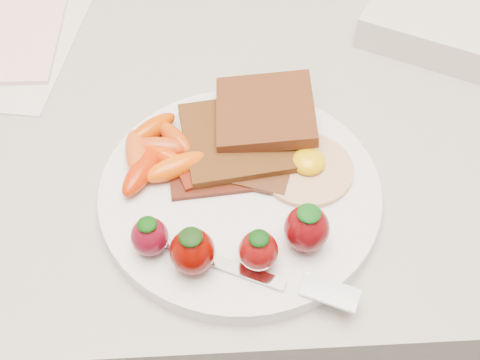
{
  "coord_description": "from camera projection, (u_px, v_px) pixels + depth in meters",
  "views": [
    {
      "loc": [
        -0.01,
        1.2,
        1.37
      ],
      "look_at": [
        0.01,
        1.56,
        0.93
      ],
      "focal_mm": 45.0,
      "sensor_mm": 36.0,
      "label": 1
    }
  ],
  "objects": [
    {
      "name": "counter",
      "position": [
        229.0,
        289.0,
        1.03
      ],
      "size": [
        2.0,
        0.6,
        0.9
      ],
      "primitive_type": "cube",
      "color": "gray",
      "rests_on": "ground"
    },
    {
      "name": "fried_egg",
      "position": [
        307.0,
        167.0,
        0.58
      ],
      "size": [
        0.11,
        0.11,
        0.02
      ],
      "color": "beige",
      "rests_on": "plate"
    },
    {
      "name": "bacon_strips",
      "position": [
        229.0,
        175.0,
        0.58
      ],
      "size": [
        0.12,
        0.06,
        0.01
      ],
      "color": "#340709",
      "rests_on": "plate"
    },
    {
      "name": "plate",
      "position": [
        240.0,
        192.0,
        0.58
      ],
      "size": [
        0.27,
        0.27,
        0.02
      ],
      "primitive_type": "cylinder",
      "color": "white",
      "rests_on": "counter"
    },
    {
      "name": "fork",
      "position": [
        270.0,
        276.0,
        0.51
      ],
      "size": [
        0.17,
        0.08,
        0.0
      ],
      "color": "silver",
      "rests_on": "plate"
    },
    {
      "name": "baby_carrots",
      "position": [
        156.0,
        153.0,
        0.59
      ],
      "size": [
        0.09,
        0.12,
        0.02
      ],
      "color": "#C14011",
      "rests_on": "plate"
    },
    {
      "name": "strawberries",
      "position": [
        235.0,
        241.0,
        0.51
      ],
      "size": [
        0.17,
        0.06,
        0.05
      ],
      "color": "maroon",
      "rests_on": "plate"
    },
    {
      "name": "toast_lower",
      "position": [
        238.0,
        139.0,
        0.6
      ],
      "size": [
        0.12,
        0.12,
        0.01
      ],
      "primitive_type": "cube",
      "rotation": [
        0.0,
        0.0,
        0.14
      ],
      "color": "black",
      "rests_on": "plate"
    },
    {
      "name": "toast_upper",
      "position": [
        265.0,
        111.0,
        0.61
      ],
      "size": [
        0.1,
        0.1,
        0.02
      ],
      "primitive_type": "cube",
      "rotation": [
        0.0,
        -0.1,
        -0.03
      ],
      "color": "black",
      "rests_on": "toast_lower"
    },
    {
      "name": "notepad",
      "position": [
        9.0,
        35.0,
        0.74
      ],
      "size": [
        0.13,
        0.18,
        0.01
      ],
      "primitive_type": "cube",
      "rotation": [
        0.0,
        0.0,
        -0.01
      ],
      "color": "#F4C6CA",
      "rests_on": "paper_sheet"
    }
  ]
}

